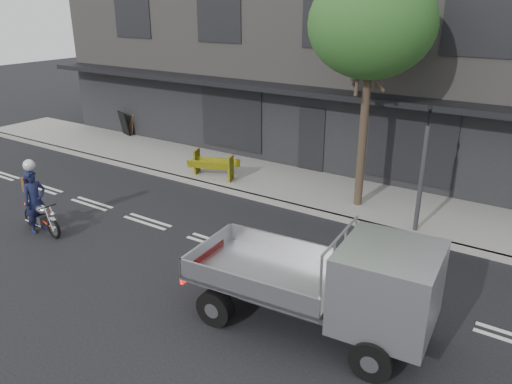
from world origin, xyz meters
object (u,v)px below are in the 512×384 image
at_px(street_tree, 372,25).
at_px(rider, 35,201).
at_px(flatbed_ute, 363,285).
at_px(traffic_light_pole, 422,177).
at_px(construction_barrier, 209,166).
at_px(motorcycle, 41,217).
at_px(sandwich_board, 124,123).

xyz_separation_m(street_tree, rider, (-6.63, -6.25, -4.41)).
height_order(street_tree, flatbed_ute, street_tree).
height_order(traffic_light_pole, construction_barrier, traffic_light_pole).
distance_m(motorcycle, construction_barrier, 5.74).
height_order(traffic_light_pole, sandwich_board, traffic_light_pole).
distance_m(flatbed_ute, sandwich_board, 16.43).
xyz_separation_m(street_tree, motorcycle, (-6.48, -6.25, -4.83)).
relative_size(flatbed_ute, sandwich_board, 4.35).
xyz_separation_m(motorcycle, construction_barrier, (1.32, 5.59, 0.14)).
xyz_separation_m(traffic_light_pole, rider, (-8.63, -5.40, -0.78)).
bearing_deg(street_tree, flatbed_ute, -66.97).
bearing_deg(rider, motorcycle, -85.50).
height_order(motorcycle, rider, rider).
xyz_separation_m(motorcycle, sandwich_board, (-5.54, 8.05, 0.24)).
xyz_separation_m(motorcycle, flatbed_ute, (8.98, 0.37, 0.76)).
relative_size(rider, flatbed_ute, 0.37).
bearing_deg(traffic_light_pole, rider, -147.98).
distance_m(street_tree, motorcycle, 10.21).
relative_size(street_tree, flatbed_ute, 1.43).
distance_m(motorcycle, sandwich_board, 9.77).
height_order(rider, construction_barrier, rider).
bearing_deg(construction_barrier, motorcycle, -103.32).
relative_size(motorcycle, sandwich_board, 1.58).
bearing_deg(rider, sandwich_board, 38.33).
xyz_separation_m(rider, sandwich_board, (-5.39, 8.05, -0.18)).
distance_m(traffic_light_pole, motorcycle, 10.12).
distance_m(construction_barrier, sandwich_board, 7.29).
bearing_deg(construction_barrier, traffic_light_pole, -1.52).
height_order(motorcycle, sandwich_board, sandwich_board).
xyz_separation_m(traffic_light_pole, construction_barrier, (-7.16, 0.19, -1.06)).
distance_m(street_tree, flatbed_ute, 7.57).
bearing_deg(flatbed_ute, construction_barrier, 141.09).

